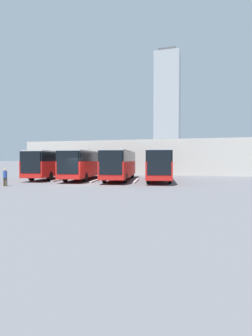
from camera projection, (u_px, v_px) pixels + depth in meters
ground_plane at (80, 184)px, 24.63m from camera, size 600.00×600.00×0.00m
bus_0 at (159, 164)px, 29.15m from camera, size 4.21×12.35×3.32m
curb_divider_0 at (136, 181)px, 28.07m from camera, size 1.02×5.19×0.15m
bus_1 at (120, 164)px, 29.76m from camera, size 4.21×12.35×3.32m
curb_divider_1 at (96, 180)px, 28.68m from camera, size 1.02×5.19×0.15m
bus_2 at (85, 164)px, 30.91m from camera, size 4.21×12.35×3.32m
curb_divider_2 at (61, 179)px, 29.82m from camera, size 1.02×5.19×0.15m
bus_3 at (54, 164)px, 32.40m from camera, size 4.21×12.35×3.32m
pedestrian at (5, 177)px, 22.99m from camera, size 0.42×0.42×1.55m
station_building at (133, 157)px, 44.69m from camera, size 35.73×11.63×5.39m
office_tower at (167, 108)px, 184.25m from camera, size 17.03×17.03×78.38m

